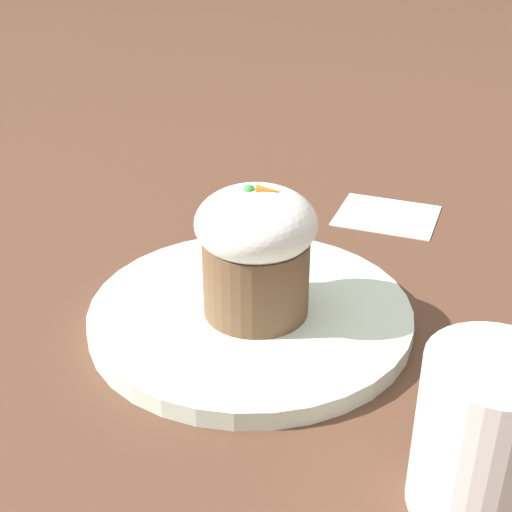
% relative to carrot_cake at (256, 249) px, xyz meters
% --- Properties ---
extents(ground_plane, '(4.00, 4.00, 0.00)m').
position_rel_carrot_cake_xyz_m(ground_plane, '(-0.01, 0.01, -0.07)').
color(ground_plane, '#513323').
extents(dessert_plate, '(0.27, 0.27, 0.02)m').
position_rel_carrot_cake_xyz_m(dessert_plate, '(-0.01, 0.01, -0.06)').
color(dessert_plate, silver).
rests_on(dessert_plate, ground_plane).
extents(carrot_cake, '(0.09, 0.09, 0.11)m').
position_rel_carrot_cake_xyz_m(carrot_cake, '(0.00, 0.00, 0.00)').
color(carrot_cake, brown).
rests_on(carrot_cake, dessert_plate).
extents(spoon, '(0.12, 0.08, 0.01)m').
position_rel_carrot_cake_xyz_m(spoon, '(-0.02, 0.01, -0.05)').
color(spoon, silver).
rests_on(spoon, dessert_plate).
extents(coffee_cup, '(0.11, 0.08, 0.10)m').
position_rel_carrot_cake_xyz_m(coffee_cup, '(0.14, -0.18, -0.02)').
color(coffee_cup, white).
rests_on(coffee_cup, ground_plane).
extents(paper_napkin, '(0.13, 0.12, 0.00)m').
position_rel_carrot_cake_xyz_m(paper_napkin, '(0.13, 0.22, -0.07)').
color(paper_napkin, white).
rests_on(paper_napkin, ground_plane).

